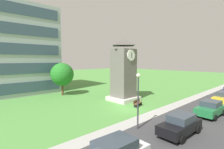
% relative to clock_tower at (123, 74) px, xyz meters
% --- Properties ---
extents(ground_plane, '(160.00, 160.00, 0.00)m').
position_rel_clock_tower_xyz_m(ground_plane, '(-2.90, -3.47, -4.14)').
color(ground_plane, '#4C893D').
extents(street_asphalt, '(120.00, 7.20, 0.01)m').
position_rel_clock_tower_xyz_m(street_asphalt, '(-2.90, -11.26, -4.14)').
color(street_asphalt, '#38383A').
rests_on(street_asphalt, ground).
extents(kerb_strip, '(120.00, 1.60, 0.01)m').
position_rel_clock_tower_xyz_m(kerb_strip, '(-2.90, -6.86, -4.14)').
color(kerb_strip, '#9E9E99').
rests_on(kerb_strip, ground).
extents(office_building, '(17.05, 12.40, 16.00)m').
position_rel_clock_tower_xyz_m(office_building, '(-11.91, 19.23, 3.86)').
color(office_building, '#9EA8B2').
rests_on(office_building, ground).
extents(clock_tower, '(3.92, 3.92, 9.36)m').
position_rel_clock_tower_xyz_m(clock_tower, '(0.00, 0.00, 0.00)').
color(clock_tower, '#605B56').
rests_on(clock_tower, ground).
extents(park_bench, '(1.86, 0.83, 0.88)m').
position_rel_clock_tower_xyz_m(park_bench, '(-1.12, -3.63, -3.68)').
color(park_bench, brown).
rests_on(park_bench, ground).
extents(street_lamp, '(0.36, 0.36, 5.04)m').
position_rel_clock_tower_xyz_m(street_lamp, '(-7.04, -8.26, -0.96)').
color(street_lamp, '#333338').
rests_on(street_lamp, ground).
extents(tree_streetside, '(3.98, 3.98, 5.71)m').
position_rel_clock_tower_xyz_m(tree_streetside, '(-5.02, 9.93, -0.44)').
color(tree_streetside, '#513823').
rests_on(tree_streetside, ground).
extents(parked_car_black, '(4.49, 2.17, 1.69)m').
position_rel_clock_tower_xyz_m(parked_car_black, '(-5.42, -11.43, -3.28)').
color(parked_car_black, black).
rests_on(parked_car_black, ground).
extents(parked_car_green, '(4.25, 2.22, 1.69)m').
position_rel_clock_tower_xyz_m(parked_car_green, '(1.61, -11.61, -3.28)').
color(parked_car_green, '#1E6B38').
rests_on(parked_car_green, ground).
extents(parked_car_yellow, '(4.15, 2.04, 1.69)m').
position_rel_clock_tower_xyz_m(parked_car_yellow, '(8.76, -11.17, -3.29)').
color(parked_car_yellow, gold).
rests_on(parked_car_yellow, ground).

